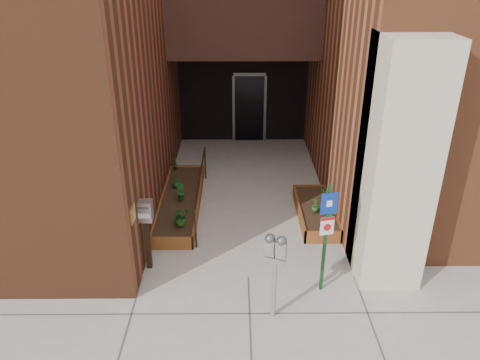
{
  "coord_description": "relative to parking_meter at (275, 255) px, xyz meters",
  "views": [
    {
      "loc": [
        -0.21,
        -7.12,
        5.48
      ],
      "look_at": [
        -0.14,
        1.8,
        1.16
      ],
      "focal_mm": 35.0,
      "sensor_mm": 36.0,
      "label": 1
    }
  ],
  "objects": [
    {
      "name": "shrub_left_c",
      "position": [
        -2.1,
        4.25,
        -0.75
      ],
      "size": [
        0.27,
        0.27,
        0.34
      ],
      "primitive_type": "imported",
      "rotation": [
        0.0,
        0.0,
        3.76
      ],
      "color": "#1B5919",
      "rests_on": "planter_left"
    },
    {
      "name": "planter_right",
      "position": [
        1.21,
        3.24,
        -1.09
      ],
      "size": [
        0.8,
        2.2,
        0.3
      ],
      "color": "brown",
      "rests_on": "ground"
    },
    {
      "name": "planter_left",
      "position": [
        -1.94,
        3.74,
        -1.09
      ],
      "size": [
        0.9,
        3.6,
        0.3
      ],
      "color": "brown",
      "rests_on": "ground"
    },
    {
      "name": "shrub_right_a",
      "position": [
        1.15,
        2.99,
        -0.78
      ],
      "size": [
        0.22,
        0.22,
        0.29
      ],
      "primitive_type": "imported",
      "rotation": [
        0.0,
        0.0,
        1.15
      ],
      "color": "#28601B",
      "rests_on": "planter_right"
    },
    {
      "name": "ground",
      "position": [
        -0.39,
        1.04,
        -1.23
      ],
      "size": [
        80.0,
        80.0,
        0.0
      ],
      "primitive_type": "plane",
      "color": "#9E9991",
      "rests_on": "ground"
    },
    {
      "name": "shrub_left_d",
      "position": [
        -2.24,
        5.34,
        -0.75
      ],
      "size": [
        0.21,
        0.21,
        0.36
      ],
      "primitive_type": "imported",
      "rotation": [
        0.0,
        0.0,
        4.82
      ],
      "color": "#225117",
      "rests_on": "planter_left"
    },
    {
      "name": "shrub_right_b",
      "position": [
        1.46,
        2.71,
        -0.78
      ],
      "size": [
        0.18,
        0.18,
        0.3
      ],
      "primitive_type": "imported",
      "rotation": [
        0.0,
        0.0,
        2.96
      ],
      "color": "#255E1B",
      "rests_on": "planter_right"
    },
    {
      "name": "handrail",
      "position": [
        -1.44,
        3.69,
        -0.48
      ],
      "size": [
        0.04,
        3.34,
        0.9
      ],
      "color": "black",
      "rests_on": "ground"
    },
    {
      "name": "payment_dropbox",
      "position": [
        -2.29,
        1.36,
        -0.18
      ],
      "size": [
        0.29,
        0.23,
        1.46
      ],
      "color": "black",
      "rests_on": "ground"
    },
    {
      "name": "sign_post",
      "position": [
        0.92,
        0.66,
        0.08
      ],
      "size": [
        0.29,
        0.09,
        2.12
      ],
      "color": "#163D1D",
      "rests_on": "ground"
    },
    {
      "name": "shrub_left_a",
      "position": [
        -1.79,
        2.46,
        -0.72
      ],
      "size": [
        0.5,
        0.5,
        0.41
      ],
      "primitive_type": "imported",
      "rotation": [
        0.0,
        0.0,
        0.49
      ],
      "color": "#1C5117",
      "rests_on": "planter_left"
    },
    {
      "name": "shrub_right_c",
      "position": [
        1.46,
        3.49,
        -0.77
      ],
      "size": [
        0.3,
        0.3,
        0.32
      ],
      "primitive_type": "imported",
      "rotation": [
        0.0,
        0.0,
        4.68
      ],
      "color": "#1E5016",
      "rests_on": "planter_right"
    },
    {
      "name": "parking_meter",
      "position": [
        0.0,
        0.0,
        0.0
      ],
      "size": [
        0.37,
        0.24,
        1.58
      ],
      "color": "#959597",
      "rests_on": "ground"
    },
    {
      "name": "shrub_left_b",
      "position": [
        -1.92,
        3.59,
        -0.73
      ],
      "size": [
        0.3,
        0.3,
        0.4
      ],
      "primitive_type": "imported",
      "rotation": [
        0.0,
        0.0,
        2.12
      ],
      "color": "#18551D",
      "rests_on": "planter_left"
    }
  ]
}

